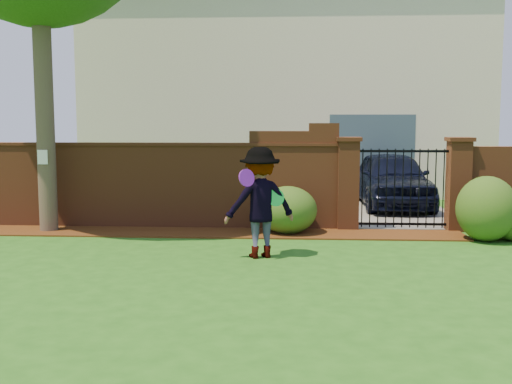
# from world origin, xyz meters

# --- Properties ---
(ground) EXTENTS (80.00, 80.00, 0.01)m
(ground) POSITION_xyz_m (0.00, 0.00, -0.01)
(ground) COLOR #225816
(ground) RESTS_ON ground
(mulch_bed) EXTENTS (11.10, 1.08, 0.03)m
(mulch_bed) POSITION_xyz_m (-0.95, 3.34, 0.01)
(mulch_bed) COLOR #3C1E0B
(mulch_bed) RESTS_ON ground
(brick_wall) EXTENTS (8.70, 0.31, 2.16)m
(brick_wall) POSITION_xyz_m (-2.01, 4.00, 0.93)
(brick_wall) COLOR brown
(brick_wall) RESTS_ON ground
(pillar_left) EXTENTS (0.50, 0.50, 1.88)m
(pillar_left) POSITION_xyz_m (2.40, 4.00, 0.96)
(pillar_left) COLOR brown
(pillar_left) RESTS_ON ground
(pillar_right) EXTENTS (0.50, 0.50, 1.88)m
(pillar_right) POSITION_xyz_m (4.60, 4.00, 0.96)
(pillar_right) COLOR brown
(pillar_right) RESTS_ON ground
(iron_gate) EXTENTS (1.78, 0.03, 1.60)m
(iron_gate) POSITION_xyz_m (3.50, 4.00, 0.85)
(iron_gate) COLOR black
(iron_gate) RESTS_ON ground
(driveway) EXTENTS (3.20, 8.00, 0.01)m
(driveway) POSITION_xyz_m (3.50, 8.00, 0.01)
(driveway) COLOR slate
(driveway) RESTS_ON ground
(house) EXTENTS (12.40, 6.40, 6.30)m
(house) POSITION_xyz_m (1.00, 12.00, 3.16)
(house) COLOR beige
(house) RESTS_ON ground
(car) EXTENTS (1.80, 4.25, 1.44)m
(car) POSITION_xyz_m (3.84, 7.24, 0.72)
(car) COLOR black
(car) RESTS_ON ground
(paper_notice) EXTENTS (0.20, 0.01, 0.28)m
(paper_notice) POSITION_xyz_m (-3.60, 3.21, 1.50)
(paper_notice) COLOR white
(paper_notice) RESTS_ON tree
(shrub_left) EXTENTS (1.15, 1.15, 0.94)m
(shrub_left) POSITION_xyz_m (1.19, 3.41, 0.47)
(shrub_left) COLOR #224B16
(shrub_left) RESTS_ON ground
(shrub_middle) EXTENTS (1.09, 1.09, 1.20)m
(shrub_middle) POSITION_xyz_m (4.83, 2.89, 0.60)
(shrub_middle) COLOR #224B16
(shrub_middle) RESTS_ON ground
(man) EXTENTS (1.31, 1.01, 1.78)m
(man) POSITION_xyz_m (0.77, 1.27, 0.89)
(man) COLOR gray
(man) RESTS_ON ground
(frisbee_purple) EXTENTS (0.27, 0.24, 0.28)m
(frisbee_purple) POSITION_xyz_m (0.57, 0.96, 1.32)
(frisbee_purple) COLOR purple
(frisbee_purple) RESTS_ON man
(frisbee_green) EXTENTS (0.28, 0.15, 0.28)m
(frisbee_green) POSITION_xyz_m (1.02, 1.24, 0.98)
(frisbee_green) COLOR #1BCC49
(frisbee_green) RESTS_ON man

